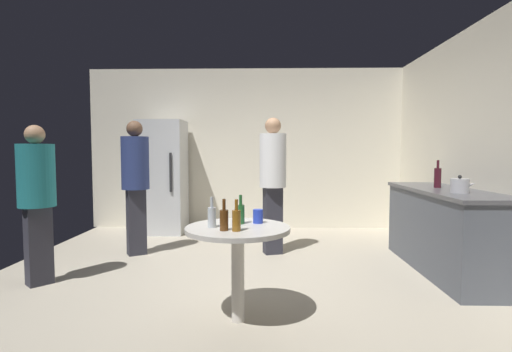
% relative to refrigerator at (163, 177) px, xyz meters
% --- Properties ---
extents(ground_plane, '(5.20, 5.20, 0.10)m').
position_rel_refrigerator_xyz_m(ground_plane, '(1.33, -2.20, -0.95)').
color(ground_plane, '#B2A893').
extents(wall_back, '(5.32, 0.06, 2.70)m').
position_rel_refrigerator_xyz_m(wall_back, '(1.33, 0.43, 0.45)').
color(wall_back, silver).
rests_on(wall_back, ground_plane).
extents(wall_side_right, '(0.06, 5.20, 2.70)m').
position_rel_refrigerator_xyz_m(wall_side_right, '(3.96, -2.20, 0.45)').
color(wall_side_right, silver).
rests_on(wall_side_right, ground_plane).
extents(refrigerator, '(0.70, 0.68, 1.80)m').
position_rel_refrigerator_xyz_m(refrigerator, '(0.00, 0.00, 0.00)').
color(refrigerator, silver).
rests_on(refrigerator, ground_plane).
extents(kitchen_counter, '(0.64, 1.95, 0.90)m').
position_rel_refrigerator_xyz_m(kitchen_counter, '(3.61, -1.96, -0.45)').
color(kitchen_counter, '#4C515B').
rests_on(kitchen_counter, ground_plane).
extents(kettle, '(0.24, 0.17, 0.18)m').
position_rel_refrigerator_xyz_m(kettle, '(3.56, -2.33, 0.07)').
color(kettle, '#B2B2B7').
rests_on(kettle, kitchen_counter).
extents(wine_bottle_on_counter, '(0.08, 0.08, 0.31)m').
position_rel_refrigerator_xyz_m(wine_bottle_on_counter, '(3.59, -1.79, 0.12)').
color(wine_bottle_on_counter, '#3F141E').
rests_on(wine_bottle_on_counter, kitchen_counter).
extents(foreground_table, '(0.80, 0.80, 0.73)m').
position_rel_refrigerator_xyz_m(foreground_table, '(1.44, -3.26, -0.27)').
color(foreground_table, beige).
rests_on(foreground_table, ground_plane).
extents(beer_bottle_amber, '(0.06, 0.06, 0.23)m').
position_rel_refrigerator_xyz_m(beer_bottle_amber, '(1.44, -3.42, -0.08)').
color(beer_bottle_amber, '#8C5919').
rests_on(beer_bottle_amber, foreground_table).
extents(beer_bottle_brown, '(0.06, 0.06, 0.23)m').
position_rel_refrigerator_xyz_m(beer_bottle_brown, '(1.35, -3.40, -0.08)').
color(beer_bottle_brown, '#593314').
rests_on(beer_bottle_brown, foreground_table).
extents(beer_bottle_green, '(0.06, 0.06, 0.23)m').
position_rel_refrigerator_xyz_m(beer_bottle_green, '(1.45, -3.14, -0.08)').
color(beer_bottle_green, '#26662D').
rests_on(beer_bottle_green, foreground_table).
extents(beer_bottle_clear, '(0.06, 0.06, 0.23)m').
position_rel_refrigerator_xyz_m(beer_bottle_clear, '(1.25, -3.29, -0.08)').
color(beer_bottle_clear, silver).
rests_on(beer_bottle_clear, foreground_table).
extents(plastic_cup_blue, '(0.08, 0.08, 0.11)m').
position_rel_refrigerator_xyz_m(plastic_cup_blue, '(1.59, -3.11, -0.11)').
color(plastic_cup_blue, blue).
rests_on(plastic_cup_blue, foreground_table).
extents(person_in_white_shirt, '(0.42, 0.42, 1.73)m').
position_rel_refrigerator_xyz_m(person_in_white_shirt, '(1.75, -1.26, 0.12)').
color(person_in_white_shirt, '#2D2D38').
rests_on(person_in_white_shirt, ground_plane).
extents(person_in_teal_shirt, '(0.48, 0.48, 1.56)m').
position_rel_refrigerator_xyz_m(person_in_teal_shirt, '(-0.58, -2.47, 0.01)').
color(person_in_teal_shirt, '#2D2D38').
rests_on(person_in_teal_shirt, ground_plane).
extents(person_in_navy_shirt, '(0.47, 0.47, 1.69)m').
position_rel_refrigerator_xyz_m(person_in_navy_shirt, '(0.01, -1.35, 0.09)').
color(person_in_navy_shirt, '#2D2D38').
rests_on(person_in_navy_shirt, ground_plane).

